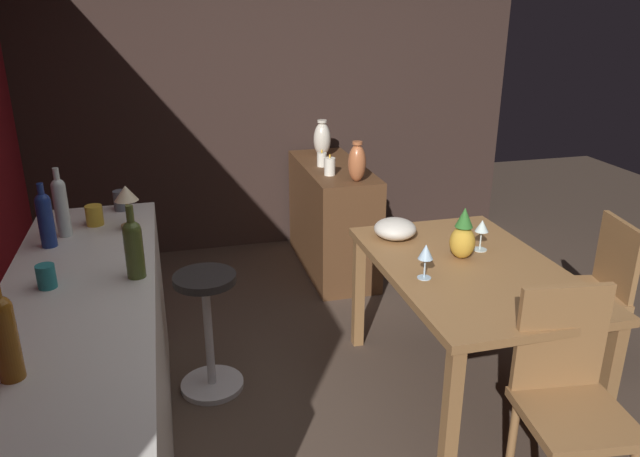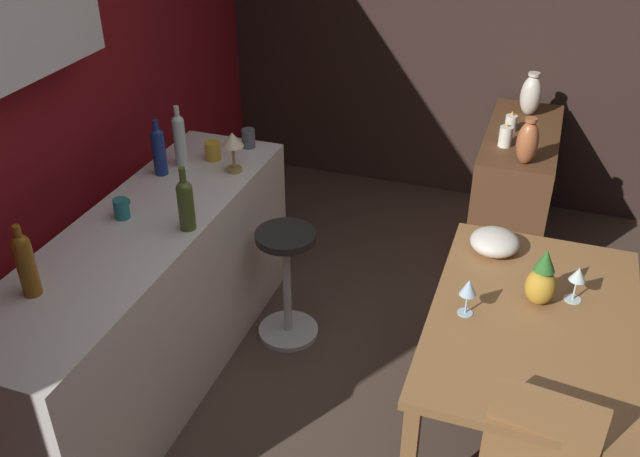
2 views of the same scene
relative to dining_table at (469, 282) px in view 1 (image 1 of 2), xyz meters
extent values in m
plane|color=#47382D|center=(-0.13, 0.40, -0.65)|extent=(9.00, 9.00, 0.00)
cube|color=#33231E|center=(2.42, 0.70, 0.65)|extent=(0.10, 4.40, 2.60)
cube|color=olive|center=(0.00, 0.00, 0.07)|extent=(1.31, 0.85, 0.04)
cube|color=olive|center=(-0.61, 0.37, -0.30)|extent=(0.06, 0.06, 0.70)
cube|color=olive|center=(0.61, 0.37, -0.30)|extent=(0.06, 0.06, 0.70)
cube|color=olive|center=(-0.61, -0.37, -0.30)|extent=(0.06, 0.06, 0.70)
cube|color=olive|center=(0.61, -0.37, -0.30)|extent=(0.06, 0.06, 0.70)
cube|color=silver|center=(-0.13, 1.79, -0.20)|extent=(2.10, 0.60, 0.90)
cube|color=#56351E|center=(1.74, 0.22, -0.24)|extent=(1.10, 0.44, 0.82)
cube|color=olive|center=(-0.81, -0.05, -0.21)|extent=(0.45, 0.45, 0.04)
cube|color=olive|center=(-0.63, -0.07, 0.03)|extent=(0.08, 0.38, 0.48)
cylinder|color=olive|center=(-0.67, -0.23, -0.44)|extent=(0.04, 0.04, 0.42)
cylinder|color=olive|center=(-0.63, 0.09, -0.44)|extent=(0.04, 0.04, 0.42)
cube|color=olive|center=(0.10, -0.74, -0.21)|extent=(0.47, 0.47, 0.04)
cube|color=olive|center=(0.07, -0.92, 0.00)|extent=(0.38, 0.10, 0.42)
cylinder|color=olive|center=(-0.03, -0.56, -0.44)|extent=(0.04, 0.04, 0.42)
cylinder|color=olive|center=(0.29, -0.62, -0.44)|extent=(0.04, 0.04, 0.42)
cylinder|color=olive|center=(-0.09, -0.87, -0.44)|extent=(0.04, 0.04, 0.42)
cylinder|color=olive|center=(0.23, -0.93, -0.44)|extent=(0.04, 0.04, 0.42)
cylinder|color=#262323|center=(0.38, 1.27, 0.00)|extent=(0.32, 0.32, 0.04)
cylinder|color=silver|center=(0.38, 1.27, -0.33)|extent=(0.04, 0.04, 0.63)
cylinder|color=silver|center=(0.38, 1.27, -0.64)|extent=(0.34, 0.34, 0.03)
cylinder|color=silver|center=(0.17, -0.14, 0.09)|extent=(0.07, 0.07, 0.00)
cylinder|color=silver|center=(0.17, -0.14, 0.14)|extent=(0.01, 0.01, 0.10)
cone|color=silver|center=(0.17, -0.14, 0.22)|extent=(0.07, 0.07, 0.06)
cylinder|color=silver|center=(-0.07, 0.28, 0.09)|extent=(0.07, 0.07, 0.00)
cylinder|color=silver|center=(-0.07, 0.28, 0.14)|extent=(0.01, 0.01, 0.09)
cone|color=silver|center=(-0.07, 0.28, 0.22)|extent=(0.07, 0.07, 0.07)
ellipsoid|color=gold|center=(0.11, 0.00, 0.17)|extent=(0.13, 0.13, 0.17)
cone|color=#2D6B28|center=(0.11, 0.00, 0.31)|extent=(0.09, 0.09, 0.10)
ellipsoid|color=beige|center=(0.44, 0.23, 0.14)|extent=(0.23, 0.23, 0.11)
cylinder|color=#475623|center=(-0.07, 1.56, 0.35)|extent=(0.07, 0.07, 0.20)
sphere|color=#475623|center=(-0.07, 1.56, 0.45)|extent=(0.07, 0.07, 0.07)
cylinder|color=#475623|center=(-0.07, 1.56, 0.51)|extent=(0.03, 0.03, 0.08)
cylinder|color=navy|center=(0.37, 1.95, 0.36)|extent=(0.07, 0.07, 0.22)
sphere|color=navy|center=(0.37, 1.95, 0.47)|extent=(0.07, 0.07, 0.07)
cylinder|color=navy|center=(0.37, 1.95, 0.52)|extent=(0.03, 0.03, 0.06)
cylinder|color=#8C5114|center=(-0.72, 1.90, 0.37)|extent=(0.07, 0.07, 0.23)
cylinder|color=silver|center=(0.50, 1.90, 0.37)|extent=(0.07, 0.07, 0.25)
sphere|color=silver|center=(0.50, 1.90, 0.50)|extent=(0.07, 0.07, 0.07)
cylinder|color=silver|center=(0.50, 1.90, 0.55)|extent=(0.03, 0.03, 0.07)
cylinder|color=gold|center=(0.62, 1.78, 0.30)|extent=(0.08, 0.08, 0.10)
torus|color=gold|center=(0.67, 1.78, 0.30)|extent=(0.05, 0.01, 0.05)
cylinder|color=teal|center=(-0.09, 1.90, 0.30)|extent=(0.07, 0.07, 0.10)
torus|color=teal|center=(-0.04, 1.90, 0.30)|extent=(0.05, 0.01, 0.05)
cylinder|color=#515660|center=(0.82, 1.66, 0.30)|extent=(0.07, 0.07, 0.11)
torus|color=#515660|center=(0.87, 1.66, 0.31)|extent=(0.05, 0.01, 0.05)
cylinder|color=#A58447|center=(0.52, 1.61, 0.26)|extent=(0.08, 0.08, 0.02)
cylinder|color=#A58447|center=(0.52, 1.61, 0.33)|extent=(0.02, 0.02, 0.12)
cone|color=beige|center=(0.52, 1.61, 0.43)|extent=(0.12, 0.12, 0.08)
cylinder|color=white|center=(1.74, 0.30, 0.22)|extent=(0.07, 0.07, 0.10)
ellipsoid|color=yellow|center=(1.74, 0.30, 0.28)|extent=(0.01, 0.01, 0.03)
cylinder|color=white|center=(1.49, 0.31, 0.23)|extent=(0.08, 0.08, 0.12)
ellipsoid|color=yellow|center=(1.49, 0.31, 0.30)|extent=(0.01, 0.01, 0.03)
ellipsoid|color=#B26038|center=(1.30, 0.17, 0.29)|extent=(0.12, 0.12, 0.25)
cylinder|color=#B26038|center=(1.30, 0.17, 0.43)|extent=(0.07, 0.07, 0.02)
ellipsoid|color=beige|center=(2.04, 0.22, 0.30)|extent=(0.13, 0.13, 0.26)
cylinder|color=beige|center=(2.04, 0.22, 0.44)|extent=(0.07, 0.07, 0.02)
camera|label=1|loc=(-2.43, 1.40, 1.30)|focal=33.87mm
camera|label=2|loc=(-2.43, 0.10, 1.91)|focal=38.96mm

